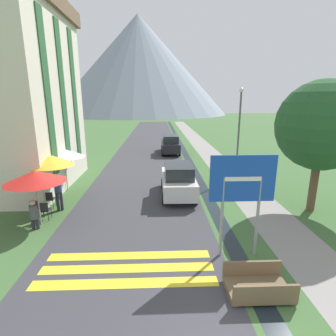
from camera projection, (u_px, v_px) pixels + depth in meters
The scene contains 22 objects.
ground_plane at pixel (174, 157), 24.34m from camera, with size 160.00×160.00×0.00m, color #3D6033.
road at pixel (150, 141), 33.91m from camera, with size 6.40×60.00×0.01m.
footpath at pixel (197, 140), 34.14m from camera, with size 2.20×60.00×0.01m.
drainage_channel at pixel (178, 141), 34.05m from camera, with size 0.60×60.00×0.00m.
crosswalk_marking at pixel (127, 268), 8.26m from camera, with size 5.44×1.84×0.01m.
mountain_distant at pixel (139, 66), 93.38m from camera, with size 62.42×62.42×33.64m.
hotel_building at pixel (17, 88), 14.77m from camera, with size 5.45×8.34×10.75m.
road_sign at pixel (242, 189), 8.39m from camera, with size 2.12×0.11×3.50m.
footbridge at pixel (258, 286), 7.17m from camera, with size 1.70×1.10×0.65m.
parked_car_near at pixel (178, 180), 14.30m from camera, with size 1.83×3.90×1.82m.
parked_car_far at pixel (170, 144), 25.84m from camera, with size 1.81×4.30×1.82m.
cafe_chair_middle at pixel (50, 198), 12.74m from camera, with size 0.40×0.40×0.85m.
cafe_chair_far_left at pixel (56, 190), 13.97m from camera, with size 0.40×0.40×0.85m.
cafe_chair_near_left at pixel (45, 209), 11.48m from camera, with size 0.40×0.40×0.85m.
cafe_chair_near_right at pixel (36, 207), 11.70m from camera, with size 0.40×0.40×0.85m.
cafe_umbrella_front_red at pixel (35, 177), 10.68m from camera, with size 2.41×2.41×2.37m.
cafe_umbrella_middle_yellow at pixel (52, 161), 12.77m from camera, with size 2.12×2.12×2.54m.
cafe_umbrella_rear_white at pixel (64, 153), 14.90m from camera, with size 2.25×2.25×2.45m.
person_seated_far at pixel (34, 213), 10.64m from camera, with size 0.32×0.32×1.25m.
person_standing_terrace at pixel (58, 190), 12.39m from camera, with size 0.32×0.32×1.73m.
streetlamp at pixel (239, 127), 17.06m from camera, with size 0.28×0.28×5.89m.
tree_by_path at pixel (322, 126), 11.66m from camera, with size 4.03×4.03×6.07m.
Camera 1 is at (-1.50, -3.76, 5.17)m, focal length 28.00 mm.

